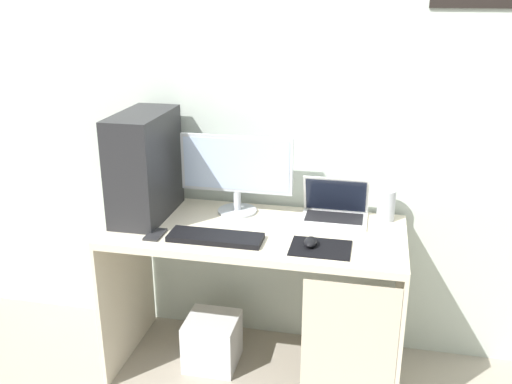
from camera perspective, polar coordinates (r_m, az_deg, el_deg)
name	(u,v)px	position (r m, az deg, el deg)	size (l,w,h in m)	color
ground_plane	(256,367)	(3.03, 0.00, -17.15)	(8.00, 8.00, 0.00)	#9E9384
wall_back	(272,101)	(2.82, 1.58, 9.11)	(4.00, 0.05, 2.60)	beige
desk	(259,261)	(2.70, 0.33, -6.98)	(1.37, 0.62, 0.77)	beige
pc_tower	(145,165)	(2.76, -11.11, 2.64)	(0.22, 0.46, 0.51)	#232326
monitor	(236,171)	(2.75, -1.98, 2.08)	(0.55, 0.19, 0.39)	#B7BCC6
laptop	(334,211)	(2.75, 7.88, -1.91)	(0.31, 0.22, 0.21)	white
speaker	(386,205)	(2.78, 12.92, -1.31)	(0.08, 0.08, 0.15)	#B7BCC6
keyboard	(216,237)	(2.53, -4.09, -4.57)	(0.42, 0.14, 0.02)	black
mousepad	(321,248)	(2.46, 6.49, -5.60)	(0.26, 0.20, 0.01)	black
mouse_left	(310,242)	(2.47, 5.49, -5.01)	(0.06, 0.10, 0.03)	black
cell_phone	(155,234)	(2.61, -10.09, -4.22)	(0.07, 0.13, 0.01)	#232326
subwoofer	(212,341)	(3.00, -4.40, -14.69)	(0.26, 0.26, 0.26)	silver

